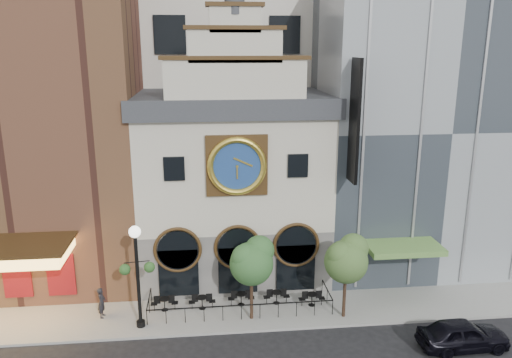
{
  "coord_description": "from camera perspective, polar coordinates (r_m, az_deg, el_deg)",
  "views": [
    {
      "loc": [
        -1.85,
        -24.16,
        15.28
      ],
      "look_at": [
        1.34,
        6.0,
        7.15
      ],
      "focal_mm": 35.0,
      "sensor_mm": 36.0,
      "label": 1
    }
  ],
  "objects": [
    {
      "name": "bistro_0",
      "position": [
        30.73,
        -10.41,
        -13.77
      ],
      "size": [
        1.58,
        0.68,
        0.9
      ],
      "color": "black",
      "rests_on": "sidewalk"
    },
    {
      "name": "retail_building",
      "position": [
        37.59,
        17.4,
        6.48
      ],
      "size": [
        14.0,
        14.4,
        20.0
      ],
      "color": "gray",
      "rests_on": "ground"
    },
    {
      "name": "pedestrian",
      "position": [
        30.69,
        -17.23,
        -13.34
      ],
      "size": [
        0.46,
        0.68,
        1.81
      ],
      "primitive_type": "imported",
      "rotation": [
        0.0,
        0.0,
        1.53
      ],
      "color": "black",
      "rests_on": "sidewalk"
    },
    {
      "name": "bistro_4",
      "position": [
        30.93,
        6.4,
        -13.4
      ],
      "size": [
        1.58,
        0.68,
        0.9
      ],
      "color": "black",
      "rests_on": "sidewalk"
    },
    {
      "name": "bistro_2",
      "position": [
        30.8,
        -1.71,
        -13.44
      ],
      "size": [
        1.58,
        0.68,
        0.9
      ],
      "color": "black",
      "rests_on": "sidewalk"
    },
    {
      "name": "bistro_1",
      "position": [
        30.58,
        -6.18,
        -13.74
      ],
      "size": [
        1.58,
        0.68,
        0.9
      ],
      "color": "black",
      "rests_on": "sidewalk"
    },
    {
      "name": "bistro_3",
      "position": [
        30.98,
        2.36,
        -13.26
      ],
      "size": [
        1.58,
        0.68,
        0.9
      ],
      "color": "black",
      "rests_on": "sidewalk"
    },
    {
      "name": "tree_right",
      "position": [
        28.73,
        10.34,
        -8.88
      ],
      "size": [
        2.56,
        2.46,
        4.93
      ],
      "color": "#382619",
      "rests_on": "sidewalk"
    },
    {
      "name": "clock_building",
      "position": [
        33.17,
        -2.64,
        -0.02
      ],
      "size": [
        12.6,
        8.78,
        18.65
      ],
      "color": "#605E5B",
      "rests_on": "ground"
    },
    {
      "name": "theater_building",
      "position": [
        36.0,
        -24.41,
        9.43
      ],
      "size": [
        14.0,
        15.6,
        25.0
      ],
      "color": "brown",
      "rests_on": "ground"
    },
    {
      "name": "lamppost",
      "position": [
        27.99,
        -13.44,
        -9.6
      ],
      "size": [
        1.89,
        0.76,
        5.93
      ],
      "rotation": [
        0.0,
        0.0,
        0.12
      ],
      "color": "black",
      "rests_on": "sidewalk"
    },
    {
      "name": "sidewalk",
      "position": [
        30.75,
        -1.86,
        -14.63
      ],
      "size": [
        44.0,
        5.0,
        0.15
      ],
      "primitive_type": "cube",
      "color": "gray",
      "rests_on": "ground"
    },
    {
      "name": "tree_left",
      "position": [
        28.08,
        -0.44,
        -9.25
      ],
      "size": [
        2.54,
        2.45,
        4.9
      ],
      "color": "#382619",
      "rests_on": "sidewalk"
    },
    {
      "name": "ground",
      "position": [
        28.65,
        -1.47,
        -17.23
      ],
      "size": [
        120.0,
        120.0,
        0.0
      ],
      "primitive_type": "plane",
      "color": "black",
      "rests_on": "ground"
    },
    {
      "name": "car_right",
      "position": [
        29.12,
        22.59,
        -16.09
      ],
      "size": [
        4.72,
        2.01,
        1.59
      ],
      "primitive_type": "imported",
      "rotation": [
        0.0,
        0.0,
        1.6
      ],
      "color": "black",
      "rests_on": "ground"
    },
    {
      "name": "cafe_railing",
      "position": [
        30.5,
        -1.87,
        -13.77
      ],
      "size": [
        10.6,
        2.6,
        0.9
      ],
      "primitive_type": null,
      "color": "black",
      "rests_on": "sidewalk"
    }
  ]
}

